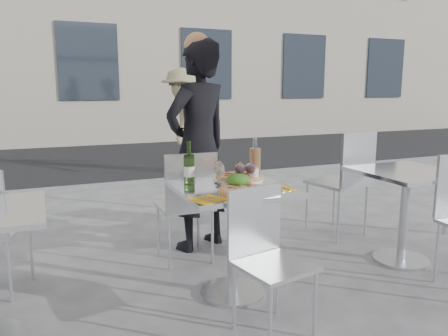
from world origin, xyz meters
name	(u,v)px	position (x,y,z in m)	size (l,w,h in m)	color
ground	(232,293)	(0.00, 0.00, 0.00)	(80.00, 80.00, 0.00)	#5E5E60
street_asphalt	(104,157)	(0.00, 6.50, 0.00)	(24.00, 5.00, 0.00)	black
main_table	(233,218)	(0.00, 0.00, 0.54)	(0.72, 0.72, 0.75)	#B7BABF
side_table_right	(405,196)	(1.50, 0.00, 0.54)	(0.72, 0.72, 0.75)	#B7BABF
chair_far	(187,198)	(-0.11, 0.62, 0.54)	(0.42, 0.43, 0.91)	silver
chair_near	(265,248)	(0.00, -0.46, 0.49)	(0.44, 0.45, 0.83)	silver
side_chair_rfar	(347,175)	(1.45, 0.67, 0.59)	(0.55, 0.56, 1.00)	silver
woman_diner	(198,147)	(0.10, 0.95, 0.89)	(0.65, 0.43, 1.79)	black
pedestrian_b	(182,121)	(1.00, 4.33, 0.85)	(1.10, 0.63, 1.71)	#918A5E
pizza_near	(244,190)	(0.01, -0.15, 0.76)	(0.32, 0.32, 0.02)	#BE884A
pizza_far	(238,177)	(0.13, 0.20, 0.77)	(0.36, 0.36, 0.03)	white
salad_plate	(238,181)	(0.03, 0.00, 0.79)	(0.22, 0.22, 0.09)	white
wine_bottle	(189,168)	(-0.24, 0.18, 0.86)	(0.08, 0.08, 0.29)	#32521E
carafe	(255,163)	(0.25, 0.17, 0.87)	(0.08, 0.08, 0.29)	tan
sugar_shaker	(254,174)	(0.21, 0.10, 0.80)	(0.06, 0.06, 0.11)	white
wineglass_white_a	(220,170)	(-0.08, 0.04, 0.86)	(0.07, 0.07, 0.16)	white
wineglass_white_b	(218,168)	(-0.05, 0.13, 0.86)	(0.07, 0.07, 0.16)	white
wineglass_red_a	(240,169)	(0.06, 0.03, 0.86)	(0.07, 0.07, 0.16)	white
wineglass_red_b	(250,169)	(0.13, 0.01, 0.86)	(0.07, 0.07, 0.16)	white
napkin_left	(208,199)	(-0.27, -0.25, 0.75)	(0.23, 0.23, 0.01)	yellow
napkin_right	(276,188)	(0.24, -0.15, 0.75)	(0.21, 0.21, 0.01)	yellow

